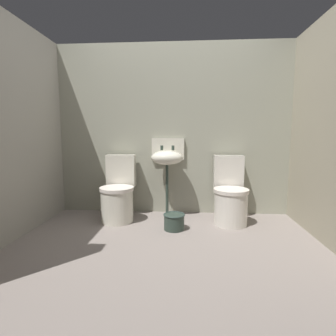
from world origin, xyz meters
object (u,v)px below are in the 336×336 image
(toilet_left, at_px, (118,194))
(bucket, at_px, (174,221))
(toilet_right, at_px, (230,195))
(sink, at_px, (167,157))

(toilet_left, relative_size, bucket, 3.28)
(toilet_left, relative_size, toilet_right, 1.00)
(sink, distance_m, bucket, 0.83)
(bucket, bearing_deg, toilet_right, 25.43)
(toilet_right, xyz_separation_m, bucket, (-0.65, -0.31, -0.23))
(toilet_left, bearing_deg, bucket, 153.06)
(sink, relative_size, bucket, 4.16)
(toilet_left, height_order, sink, sink)
(toilet_right, height_order, bucket, toilet_right)
(bucket, bearing_deg, toilet_left, 156.23)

